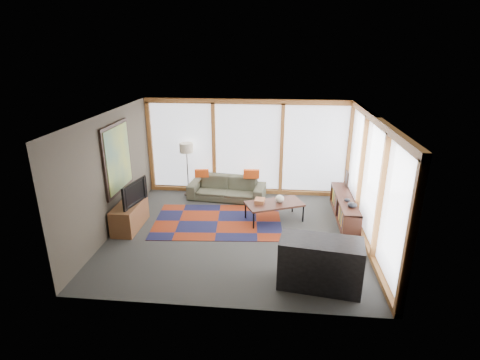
# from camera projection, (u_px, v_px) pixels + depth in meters

# --- Properties ---
(ground) EXTENTS (5.50, 5.50, 0.00)m
(ground) POSITION_uv_depth(u_px,v_px,m) (238.00, 233.00, 8.23)
(ground) COLOR #292926
(ground) RESTS_ON ground
(room_envelope) EXTENTS (5.52, 5.02, 2.62)m
(room_envelope) POSITION_uv_depth(u_px,v_px,m) (263.00, 159.00, 8.19)
(room_envelope) COLOR #413930
(room_envelope) RESTS_ON ground
(rug) EXTENTS (3.08, 2.12, 0.01)m
(rug) POSITION_uv_depth(u_px,v_px,m) (218.00, 221.00, 8.77)
(rug) COLOR maroon
(rug) RESTS_ON ground
(sofa) EXTENTS (2.10, 1.00, 0.59)m
(sofa) POSITION_uv_depth(u_px,v_px,m) (227.00, 188.00, 10.01)
(sofa) COLOR #3B3B2E
(sofa) RESTS_ON ground
(pillow_left) EXTENTS (0.38, 0.17, 0.20)m
(pillow_left) POSITION_uv_depth(u_px,v_px,m) (202.00, 173.00, 9.94)
(pillow_left) COLOR #C74413
(pillow_left) RESTS_ON sofa
(pillow_right) EXTENTS (0.42, 0.14, 0.23)m
(pillow_right) POSITION_uv_depth(u_px,v_px,m) (251.00, 174.00, 9.84)
(pillow_right) COLOR #C74413
(pillow_right) RESTS_ON sofa
(floor_lamp) EXTENTS (0.37, 0.37, 1.46)m
(floor_lamp) POSITION_uv_depth(u_px,v_px,m) (187.00, 169.00, 10.13)
(floor_lamp) COLOR black
(floor_lamp) RESTS_ON ground
(coffee_table) EXTENTS (1.46, 1.12, 0.43)m
(coffee_table) POSITION_uv_depth(u_px,v_px,m) (274.00, 211.00, 8.78)
(coffee_table) COLOR #381C14
(coffee_table) RESTS_ON ground
(book_stack) EXTENTS (0.25, 0.30, 0.09)m
(book_stack) POSITION_uv_depth(u_px,v_px,m) (260.00, 201.00, 8.71)
(book_stack) COLOR #965430
(book_stack) RESTS_ON coffee_table
(vase) EXTENTS (0.23, 0.23, 0.18)m
(vase) POSITION_uv_depth(u_px,v_px,m) (280.00, 199.00, 8.71)
(vase) COLOR beige
(vase) RESTS_ON coffee_table
(bookshelf) EXTENTS (0.38, 2.11, 0.53)m
(bookshelf) POSITION_uv_depth(u_px,v_px,m) (344.00, 208.00, 8.88)
(bookshelf) COLOR #381C14
(bookshelf) RESTS_ON ground
(bowl_a) EXTENTS (0.24, 0.24, 0.11)m
(bowl_a) POSITION_uv_depth(u_px,v_px,m) (352.00, 205.00, 8.24)
(bowl_a) COLOR black
(bowl_a) RESTS_ON bookshelf
(bowl_b) EXTENTS (0.16, 0.16, 0.07)m
(bowl_b) POSITION_uv_depth(u_px,v_px,m) (347.00, 200.00, 8.55)
(bowl_b) COLOR black
(bowl_b) RESTS_ON bookshelf
(shelf_picture) EXTENTS (0.04, 0.30, 0.40)m
(shelf_picture) POSITION_uv_depth(u_px,v_px,m) (347.00, 179.00, 9.41)
(shelf_picture) COLOR black
(shelf_picture) RESTS_ON bookshelf
(tv_console) EXTENTS (0.48, 1.16, 0.58)m
(tv_console) POSITION_uv_depth(u_px,v_px,m) (130.00, 215.00, 8.41)
(tv_console) COLOR brown
(tv_console) RESTS_ON ground
(television) EXTENTS (0.30, 0.91, 0.52)m
(television) POSITION_uv_depth(u_px,v_px,m) (131.00, 193.00, 8.22)
(television) COLOR black
(television) RESTS_ON tv_console
(bar_counter) EXTENTS (1.44, 0.83, 0.87)m
(bar_counter) POSITION_uv_depth(u_px,v_px,m) (320.00, 263.00, 6.30)
(bar_counter) COLOR black
(bar_counter) RESTS_ON ground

